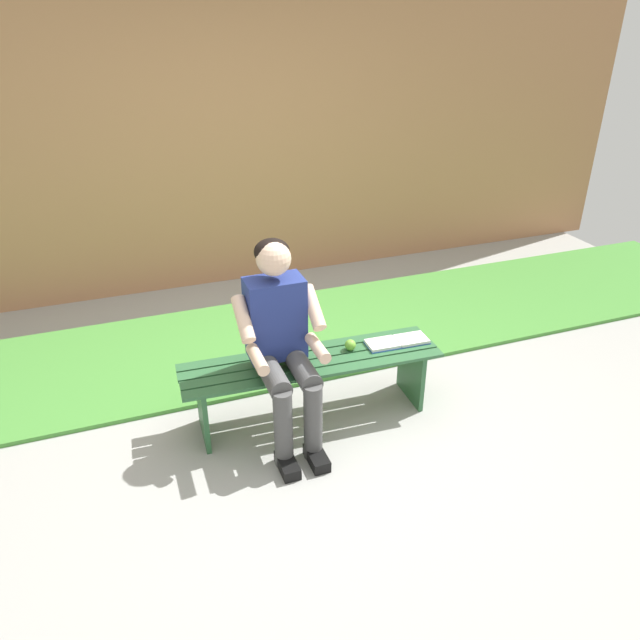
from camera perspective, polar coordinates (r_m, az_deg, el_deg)
name	(u,v)px	position (r m, az deg, el deg)	size (l,w,h in m)	color
ground_plane	(187,584)	(3.15, -12.48, -23.21)	(10.00, 7.00, 0.04)	#9E9E99
grass_strip	(268,339)	(4.84, -4.99, -1.82)	(9.00, 1.42, 0.03)	#478C38
brick_wall	(157,110)	(5.58, -15.16, 18.64)	(9.50, 0.24, 3.20)	#B27A51
bench_near	(312,373)	(3.81, -0.79, -5.07)	(1.65, 0.47, 0.43)	#2D6038
person_seated	(282,338)	(3.49, -3.65, -1.76)	(0.50, 0.69, 1.24)	navy
apple	(350,345)	(3.84, 2.89, -2.38)	(0.07, 0.07, 0.07)	#72B738
book_open	(397,342)	(3.95, 7.32, -2.07)	(0.42, 0.18, 0.02)	white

